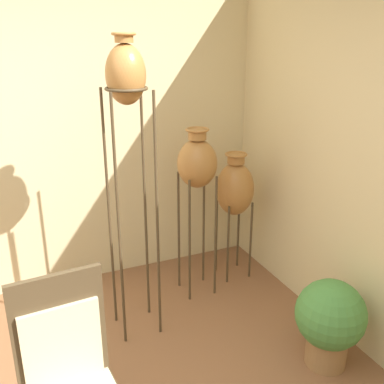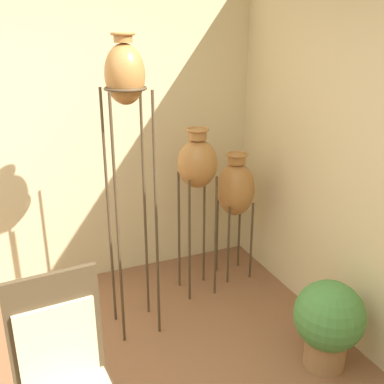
{
  "view_description": "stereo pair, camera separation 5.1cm",
  "coord_description": "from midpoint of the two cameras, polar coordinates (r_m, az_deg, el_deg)",
  "views": [
    {
      "loc": [
        -0.06,
        -1.63,
        2.16
      ],
      "look_at": [
        1.28,
        1.45,
        0.94
      ],
      "focal_mm": 42.0,
      "sensor_mm": 36.0,
      "label": 1
    },
    {
      "loc": [
        -0.01,
        -1.65,
        2.16
      ],
      "look_at": [
        1.28,
        1.45,
        0.94
      ],
      "focal_mm": 42.0,
      "sensor_mm": 36.0,
      "label": 2
    }
  ],
  "objects": [
    {
      "name": "vase_stand_tall",
      "position": [
        2.97,
        -8.83,
        12.84
      ],
      "size": [
        0.29,
        0.29,
        2.15
      ],
      "color": "#473823",
      "rests_on": "ground_plane"
    },
    {
      "name": "vase_stand_short",
      "position": [
        3.96,
        5.12,
        0.39
      ],
      "size": [
        0.33,
        0.33,
        1.17
      ],
      "color": "#473823",
      "rests_on": "ground_plane"
    },
    {
      "name": "wall_back",
      "position": [
        3.86,
        -22.64,
        6.27
      ],
      "size": [
        8.22,
        0.06,
        2.7
      ],
      "color": "beige",
      "rests_on": "ground_plane"
    },
    {
      "name": "vase_stand_medium",
      "position": [
        3.59,
        0.26,
        3.43
      ],
      "size": [
        0.32,
        0.32,
        1.44
      ],
      "color": "#473823",
      "rests_on": "ground_plane"
    },
    {
      "name": "potted_plant",
      "position": [
        3.22,
        16.66,
        -15.27
      ],
      "size": [
        0.47,
        0.47,
        0.63
      ],
      "color": "olive",
      "rests_on": "ground_plane"
    },
    {
      "name": "chair",
      "position": [
        2.35,
        -15.89,
        -22.05
      ],
      "size": [
        0.49,
        0.49,
        1.12
      ],
      "rotation": [
        0.0,
        0.0,
        0.08
      ],
      "color": "#473823",
      "rests_on": "ground_plane"
    }
  ]
}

